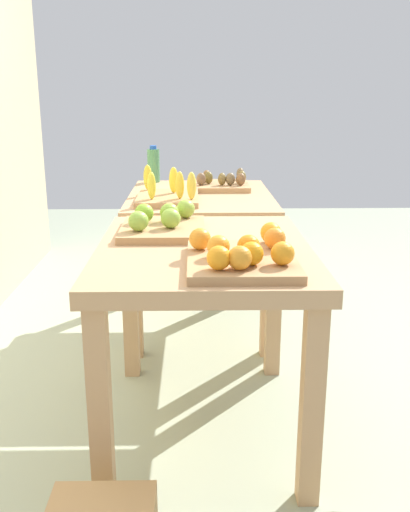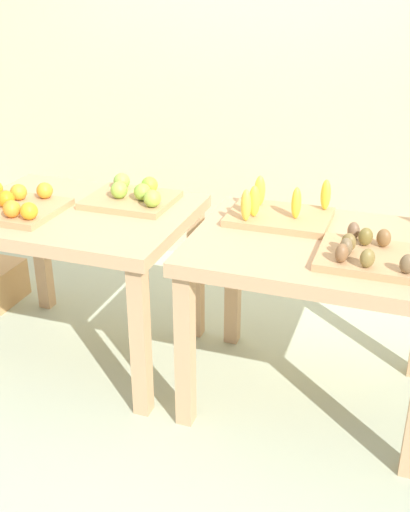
% 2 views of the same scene
% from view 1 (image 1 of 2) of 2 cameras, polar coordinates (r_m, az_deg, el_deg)
% --- Properties ---
extents(ground_plane, '(8.00, 8.00, 0.00)m').
position_cam_1_polar(ground_plane, '(2.97, -0.30, -10.60)').
color(ground_plane, '#A3AE93').
extents(display_table_left, '(1.04, 0.80, 0.77)m').
position_cam_1_polar(display_table_left, '(2.20, -0.12, -1.80)').
color(display_table_left, tan).
rests_on(display_table_left, ground_plane).
extents(display_table_right, '(1.04, 0.80, 0.77)m').
position_cam_1_polar(display_table_right, '(3.29, -0.46, 4.19)').
color(display_table_right, tan).
rests_on(display_table_right, ground_plane).
extents(orange_bin, '(0.45, 0.36, 0.11)m').
position_cam_1_polar(orange_bin, '(1.91, 3.80, 0.15)').
color(orange_bin, tan).
rests_on(orange_bin, display_table_left).
extents(apple_bin, '(0.40, 0.34, 0.11)m').
position_cam_1_polar(apple_bin, '(2.37, -4.22, 3.22)').
color(apple_bin, tan).
rests_on(apple_bin, display_table_left).
extents(banana_crate, '(0.44, 0.32, 0.17)m').
position_cam_1_polar(banana_crate, '(3.05, -3.68, 6.14)').
color(banana_crate, tan).
rests_on(banana_crate, display_table_right).
extents(kiwi_bin, '(0.36, 0.32, 0.10)m').
position_cam_1_polar(kiwi_bin, '(3.46, 1.72, 7.21)').
color(kiwi_bin, tan).
rests_on(kiwi_bin, display_table_right).
extents(water_bottle, '(0.08, 0.08, 0.23)m').
position_cam_1_polar(water_bottle, '(3.71, -5.13, 8.97)').
color(water_bottle, '#4C8C59').
rests_on(water_bottle, display_table_right).
extents(watermelon_pile, '(0.64, 0.59, 0.27)m').
position_cam_1_polar(watermelon_pile, '(4.28, 2.90, -0.31)').
color(watermelon_pile, '#266429').
rests_on(watermelon_pile, ground_plane).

